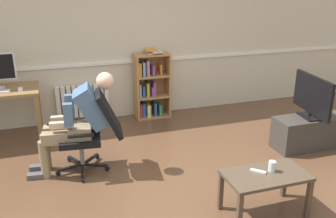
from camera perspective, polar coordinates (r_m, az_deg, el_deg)
The scene contains 12 objects.
ground_plane at distance 3.98m, azimuth 1.82°, elevation -13.81°, with size 18.00×18.00×0.00m, color brown.
back_wall at distance 5.93m, azimuth -6.96°, elevation 11.44°, with size 12.00×0.13×2.70m.
computer_mouse at distance 5.34m, azimuth -21.88°, elevation 2.88°, with size 0.06×0.10×0.03m, color white.
bookshelf at distance 5.99m, azimuth -2.76°, elevation 3.55°, with size 0.56×0.29×1.13m.
radiator at distance 5.97m, azimuth -13.01°, elevation 0.82°, with size 0.81×0.08×0.61m.
office_chair at distance 4.40m, azimuth -11.48°, elevation -3.00°, with size 0.84×0.62×0.97m.
person_seated at distance 4.37m, azimuth -13.82°, elevation -1.68°, with size 1.06×0.43×1.19m.
tv_stand at distance 5.33m, azimuth 20.78°, elevation -3.38°, with size 0.92×0.38×0.43m.
tv_screen at distance 5.16m, azimuth 21.48°, elevation 1.87°, with size 0.23×0.81×0.57m.
coffee_table at distance 3.71m, azimuth 14.86°, elevation -10.52°, with size 0.80×0.45×0.43m.
drinking_glass at distance 3.71m, azimuth 15.82°, elevation -8.54°, with size 0.07×0.07×0.11m, color silver.
spare_remote at distance 3.68m, azimuth 13.79°, elevation -9.35°, with size 0.04×0.15×0.02m, color white.
Camera 1 is at (-1.15, -3.10, 2.21)m, focal length 39.34 mm.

